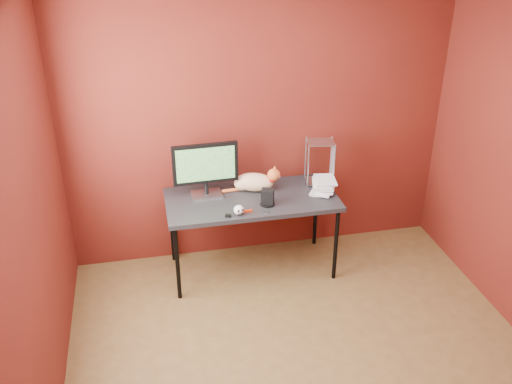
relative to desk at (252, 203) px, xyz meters
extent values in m
cube|color=brown|center=(0.15, -1.37, -0.70)|extent=(3.50, 3.50, 0.01)
cube|color=silver|center=(0.15, -1.37, 1.90)|extent=(3.50, 3.50, 0.02)
cube|color=#53150F|center=(0.15, 0.38, 0.60)|extent=(3.50, 0.02, 2.60)
cube|color=#53150F|center=(-1.60, -1.37, 0.60)|extent=(0.02, 3.50, 2.60)
cube|color=black|center=(0.00, 0.00, 0.03)|extent=(1.50, 0.70, 0.04)
cylinder|color=black|center=(-0.70, -0.30, -0.34)|extent=(0.04, 0.04, 0.71)
cylinder|color=black|center=(0.70, -0.30, -0.34)|extent=(0.04, 0.04, 0.71)
cylinder|color=black|center=(-0.70, 0.30, -0.34)|extent=(0.04, 0.04, 0.71)
cylinder|color=black|center=(0.70, 0.30, -0.34)|extent=(0.04, 0.04, 0.71)
cube|color=#ABABB0|center=(-0.38, 0.12, 0.06)|extent=(0.27, 0.19, 0.02)
cylinder|color=black|center=(-0.38, 0.12, 0.13)|extent=(0.04, 0.04, 0.11)
cube|color=black|center=(-0.38, 0.12, 0.36)|extent=(0.57, 0.05, 0.36)
cube|color=#124514|center=(-0.38, 0.12, 0.36)|extent=(0.51, 0.02, 0.30)
ellipsoid|color=#C37229|center=(0.05, 0.14, 0.13)|extent=(0.39, 0.29, 0.16)
ellipsoid|color=#C37229|center=(-0.04, 0.17, 0.12)|extent=(0.20, 0.20, 0.13)
sphere|color=silver|center=(0.15, 0.10, 0.11)|extent=(0.11, 0.11, 0.11)
sphere|color=#D35D29|center=(0.22, 0.08, 0.21)|extent=(0.11, 0.11, 0.11)
cone|color=#D35D29|center=(0.21, 0.05, 0.27)|extent=(0.04, 0.04, 0.05)
cone|color=#D35D29|center=(0.23, 0.11, 0.27)|extent=(0.04, 0.04, 0.05)
cylinder|color=#B3110B|center=(0.20, 0.09, 0.17)|extent=(0.08, 0.08, 0.01)
cylinder|color=#D35D29|center=(-0.15, 0.15, 0.07)|extent=(0.19, 0.05, 0.03)
ellipsoid|color=silver|center=(-0.16, -0.27, 0.09)|extent=(0.09, 0.09, 0.08)
ellipsoid|color=black|center=(-0.18, -0.31, 0.10)|extent=(0.02, 0.01, 0.03)
ellipsoid|color=black|center=(-0.15, -0.31, 0.10)|extent=(0.02, 0.01, 0.03)
cube|color=black|center=(-0.16, -0.31, 0.08)|extent=(0.05, 0.01, 0.00)
cylinder|color=black|center=(0.11, -0.15, 0.06)|extent=(0.13, 0.13, 0.02)
cube|color=black|center=(0.11, -0.15, 0.13)|extent=(0.13, 0.12, 0.13)
imported|color=beige|center=(0.57, 0.04, 0.17)|extent=(0.28, 0.30, 0.24)
imported|color=beige|center=(0.57, 0.04, 0.42)|extent=(0.27, 0.30, 0.24)
imported|color=beige|center=(0.57, 0.04, 0.66)|extent=(0.26, 0.29, 0.24)
imported|color=beige|center=(0.57, 0.04, 0.90)|extent=(0.24, 0.28, 0.24)
imported|color=beige|center=(0.57, 0.04, 1.15)|extent=(0.22, 0.27, 0.24)
cylinder|color=#ABABB0|center=(0.55, 0.08, 0.25)|extent=(0.01, 0.01, 0.41)
cylinder|color=#ABABB0|center=(0.79, 0.08, 0.25)|extent=(0.01, 0.01, 0.41)
cylinder|color=#ABABB0|center=(0.55, 0.27, 0.25)|extent=(0.01, 0.01, 0.41)
cylinder|color=#ABABB0|center=(0.79, 0.27, 0.25)|extent=(0.01, 0.01, 0.41)
cube|color=#ABABB0|center=(0.67, 0.18, 0.06)|extent=(0.27, 0.23, 0.01)
cube|color=#ABABB0|center=(0.67, 0.18, 0.45)|extent=(0.27, 0.23, 0.01)
cube|color=#B22A0D|center=(-0.09, -0.24, 0.06)|extent=(0.09, 0.03, 0.02)
cube|color=black|center=(-0.26, -0.29, 0.06)|extent=(0.05, 0.04, 0.02)
cylinder|color=#ABABB0|center=(0.07, -0.29, 0.05)|extent=(0.05, 0.05, 0.00)
camera|label=1|loc=(-0.88, -4.32, 2.40)|focal=40.00mm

